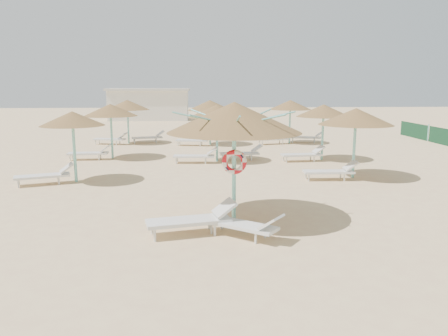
{
  "coord_description": "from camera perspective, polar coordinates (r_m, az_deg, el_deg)",
  "views": [
    {
      "loc": [
        -0.83,
        -11.3,
        3.58
      ],
      "look_at": [
        -0.15,
        0.67,
        1.3
      ],
      "focal_mm": 35.0,
      "sensor_mm": 36.0,
      "label": 1
    }
  ],
  "objects": [
    {
      "name": "lounger_main_a",
      "position": [
        10.71,
        -3.89,
        -6.66
      ],
      "size": [
        2.27,
        1.12,
        0.79
      ],
      "rotation": [
        0.0,
        0.0,
        0.22
      ],
      "color": "silver",
      "rests_on": "ground"
    },
    {
      "name": "palapa_field",
      "position": [
        22.23,
        -0.75,
        7.49
      ],
      "size": [
        14.61,
        13.6,
        2.72
      ],
      "color": "#79D1C8",
      "rests_on": "ground"
    },
    {
      "name": "lounger_main_b",
      "position": [
        10.44,
        2.97,
        -7.42
      ],
      "size": [
        1.83,
        1.56,
        0.68
      ],
      "rotation": [
        0.0,
        0.0,
        -0.64
      ],
      "color": "silver",
      "rests_on": "ground"
    },
    {
      "name": "ground",
      "position": [
        11.88,
        0.92,
        -6.77
      ],
      "size": [
        120.0,
        120.0,
        0.0
      ],
      "primitive_type": "plane",
      "color": "#DBBF85",
      "rests_on": "ground"
    },
    {
      "name": "service_hut",
      "position": [
        46.63,
        -9.73,
        8.24
      ],
      "size": [
        8.4,
        4.4,
        3.25
      ],
      "color": "silver",
      "rests_on": "ground"
    },
    {
      "name": "main_palapa",
      "position": [
        11.39,
        1.34,
        6.59
      ],
      "size": [
        3.53,
        3.53,
        3.16
      ],
      "color": "#79D1C8",
      "rests_on": "ground"
    }
  ]
}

